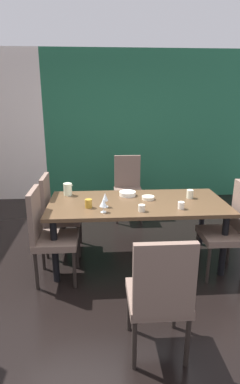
{
  "coord_description": "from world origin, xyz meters",
  "views": [
    {
      "loc": [
        -0.08,
        -2.78,
        1.85
      ],
      "look_at": [
        0.13,
        0.46,
        0.85
      ],
      "focal_mm": 28.0,
      "sensor_mm": 36.0,
      "label": 1
    }
  ],
  "objects_px": {
    "chair_left_near": "(48,232)",
    "chair_left_far": "(56,211)",
    "wine_glass_near_window": "(105,197)",
    "pitcher_west": "(68,189)",
    "wine_glass_left": "(103,203)",
    "dining_table": "(137,208)",
    "chair_head_near": "(160,293)",
    "serving_bowl_east": "(148,198)",
    "cup_center": "(190,194)",
    "chair_right_near": "(230,226)",
    "serving_bowl_south": "(128,194)",
    "cup_front": "(181,205)",
    "chair_head_far": "(128,185)",
    "cup_near_shelf": "(89,203)",
    "cup_north": "(142,208)"
  },
  "relations": [
    {
      "from": "chair_right_near",
      "to": "cup_near_shelf",
      "type": "xyz_separation_m",
      "value": [
        -1.51,
        0.16,
        0.24
      ]
    },
    {
      "from": "serving_bowl_south",
      "to": "wine_glass_left",
      "type": "bearing_deg",
      "value": -118.8
    },
    {
      "from": "serving_bowl_east",
      "to": "cup_front",
      "type": "height_order",
      "value": "cup_front"
    },
    {
      "from": "chair_right_near",
      "to": "cup_north",
      "type": "height_order",
      "value": "chair_right_near"
    },
    {
      "from": "wine_glass_near_window",
      "to": "serving_bowl_east",
      "type": "bearing_deg",
      "value": 24.22
    },
    {
      "from": "chair_right_near",
      "to": "wine_glass_left",
      "type": "xyz_separation_m",
      "value": [
        -1.36,
        0.01,
        0.29
      ]
    },
    {
      "from": "chair_left_far",
      "to": "serving_bowl_south",
      "type": "bearing_deg",
      "value": 85.01
    },
    {
      "from": "chair_right_near",
      "to": "cup_front",
      "type": "xyz_separation_m",
      "value": [
        -0.53,
        0.06,
        0.23
      ]
    },
    {
      "from": "chair_left_near",
      "to": "serving_bowl_south",
      "type": "height_order",
      "value": "chair_left_near"
    },
    {
      "from": "chair_left_far",
      "to": "cup_front",
      "type": "height_order",
      "value": "chair_left_far"
    },
    {
      "from": "wine_glass_near_window",
      "to": "dining_table",
      "type": "bearing_deg",
      "value": 22.0
    },
    {
      "from": "dining_table",
      "to": "pitcher_west",
      "type": "distance_m",
      "value": 0.88
    },
    {
      "from": "serving_bowl_south",
      "to": "serving_bowl_east",
      "type": "bearing_deg",
      "value": -35.38
    },
    {
      "from": "serving_bowl_south",
      "to": "cup_center",
      "type": "xyz_separation_m",
      "value": [
        0.72,
        -0.14,
        0.02
      ]
    },
    {
      "from": "serving_bowl_east",
      "to": "cup_front",
      "type": "xyz_separation_m",
      "value": [
        0.3,
        -0.33,
        0.02
      ]
    },
    {
      "from": "serving_bowl_east",
      "to": "pitcher_west",
      "type": "distance_m",
      "value": 0.97
    },
    {
      "from": "chair_left_near",
      "to": "chair_left_far",
      "type": "distance_m",
      "value": 0.63
    },
    {
      "from": "wine_glass_near_window",
      "to": "chair_left_near",
      "type": "bearing_deg",
      "value": -164.51
    },
    {
      "from": "chair_head_far",
      "to": "serving_bowl_east",
      "type": "relative_size",
      "value": 6.96
    },
    {
      "from": "dining_table",
      "to": "chair_head_near",
      "type": "distance_m",
      "value": 1.41
    },
    {
      "from": "pitcher_west",
      "to": "chair_head_near",
      "type": "bearing_deg",
      "value": -64.77
    },
    {
      "from": "chair_left_near",
      "to": "chair_right_near",
      "type": "bearing_deg",
      "value": 90.0
    },
    {
      "from": "dining_table",
      "to": "wine_glass_near_window",
      "type": "distance_m",
      "value": 0.44
    },
    {
      "from": "dining_table",
      "to": "cup_north",
      "type": "bearing_deg",
      "value": -88.43
    },
    {
      "from": "wine_glass_near_window",
      "to": "pitcher_west",
      "type": "height_order",
      "value": "wine_glass_near_window"
    },
    {
      "from": "wine_glass_left",
      "to": "cup_front",
      "type": "distance_m",
      "value": 0.83
    },
    {
      "from": "serving_bowl_south",
      "to": "pitcher_west",
      "type": "xyz_separation_m",
      "value": [
        -0.72,
        0.06,
        0.05
      ]
    },
    {
      "from": "pitcher_west",
      "to": "wine_glass_near_window",
      "type": "bearing_deg",
      "value": -45.44
    },
    {
      "from": "pitcher_west",
      "to": "cup_center",
      "type": "bearing_deg",
      "value": -8.14
    },
    {
      "from": "chair_left_far",
      "to": "pitcher_west",
      "type": "distance_m",
      "value": 0.32
    },
    {
      "from": "wine_glass_near_window",
      "to": "chair_head_near",
      "type": "bearing_deg",
      "value": -73.98
    },
    {
      "from": "cup_near_shelf",
      "to": "pitcher_west",
      "type": "xyz_separation_m",
      "value": [
        -0.26,
        0.46,
        0.03
      ]
    },
    {
      "from": "chair_right_near",
      "to": "pitcher_west",
      "type": "bearing_deg",
      "value": 70.88
    },
    {
      "from": "serving_bowl_east",
      "to": "cup_center",
      "type": "height_order",
      "value": "cup_center"
    },
    {
      "from": "serving_bowl_east",
      "to": "cup_center",
      "type": "relative_size",
      "value": 1.46
    },
    {
      "from": "wine_glass_left",
      "to": "cup_center",
      "type": "bearing_deg",
      "value": 21.39
    },
    {
      "from": "chair_left_near",
      "to": "cup_front",
      "type": "relative_size",
      "value": 13.27
    },
    {
      "from": "chair_right_near",
      "to": "chair_left_far",
      "type": "relative_size",
      "value": 1.04
    },
    {
      "from": "cup_center",
      "to": "cup_front",
      "type": "bearing_deg",
      "value": -119.38
    },
    {
      "from": "wine_glass_near_window",
      "to": "pitcher_west",
      "type": "xyz_separation_m",
      "value": [
        -0.44,
        0.45,
        -0.03
      ]
    },
    {
      "from": "serving_bowl_south",
      "to": "cup_front",
      "type": "height_order",
      "value": "cup_front"
    },
    {
      "from": "dining_table",
      "to": "serving_bowl_south",
      "type": "bearing_deg",
      "value": 110.65
    },
    {
      "from": "cup_near_shelf",
      "to": "wine_glass_left",
      "type": "bearing_deg",
      "value": -43.64
    },
    {
      "from": "wine_glass_left",
      "to": "cup_front",
      "type": "relative_size",
      "value": 1.82
    },
    {
      "from": "wine_glass_near_window",
      "to": "wine_glass_left",
      "type": "bearing_deg",
      "value": -98.09
    },
    {
      "from": "chair_right_near",
      "to": "wine_glass_left",
      "type": "height_order",
      "value": "chair_right_near"
    },
    {
      "from": "serving_bowl_east",
      "to": "pitcher_west",
      "type": "height_order",
      "value": "pitcher_west"
    },
    {
      "from": "chair_left_near",
      "to": "chair_left_far",
      "type": "bearing_deg",
      "value": 179.84
    },
    {
      "from": "wine_glass_near_window",
      "to": "chair_right_near",
      "type": "bearing_deg",
      "value": -7.12
    },
    {
      "from": "wine_glass_left",
      "to": "serving_bowl_south",
      "type": "height_order",
      "value": "wine_glass_left"
    }
  ]
}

